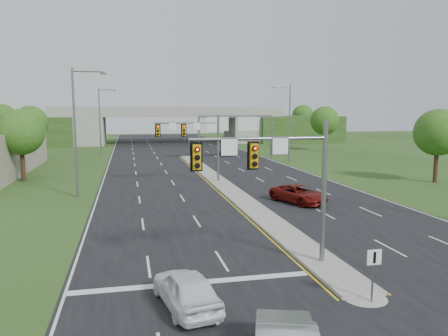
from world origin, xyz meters
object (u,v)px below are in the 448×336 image
car_far_a (299,194)px  car_far_c (226,150)px  signal_mast_near (280,170)px  car_white (186,289)px  signal_mast_far (197,137)px  sign_gantry (235,125)px  overpass (169,127)px  keep_right_sign (374,267)px

car_far_a → car_far_c: car_far_c is taller
signal_mast_near → car_white: signal_mast_near is taller
signal_mast_far → car_white: bearing=-99.7°
sign_gantry → car_far_c: sign_gantry is taller
signal_mast_far → car_far_a: 13.72m
signal_mast_near → overpass: 80.11m
keep_right_sign → car_far_a: (4.29, 18.08, -0.78)m
keep_right_sign → car_far_a: size_ratio=0.43×
car_white → car_far_c: (13.97, 54.86, 0.09)m
keep_right_sign → car_far_c: keep_right_sign is taller
signal_mast_far → keep_right_sign: bearing=-85.6°
car_far_a → signal_mast_far: bearing=98.2°
signal_mast_near → sign_gantry: 45.88m
signal_mast_far → car_white: (-4.83, -28.19, -3.97)m
overpass → car_far_a: size_ratio=15.49×
sign_gantry → car_far_c: (0.19, 6.68, -4.39)m
keep_right_sign → overpass: 84.55m
keep_right_sign → overpass: (0.00, 84.53, 2.04)m
car_far_c → sign_gantry: bearing=-71.6°
car_white → keep_right_sign: bearing=158.9°
overpass → car_far_c: 29.35m
signal_mast_near → keep_right_sign: (2.26, -4.45, -3.21)m
signal_mast_far → sign_gantry: size_ratio=0.60×
sign_gantry → car_white: (-13.78, -48.18, -4.48)m
signal_mast_far → car_far_a: signal_mast_far is taller
signal_mast_near → car_far_c: signal_mast_near is taller
signal_mast_far → overpass: (2.26, 55.07, -1.17)m
car_white → car_far_c: 56.61m
signal_mast_near → sign_gantry: bearing=78.8°
overpass → car_far_a: (4.29, -66.45, -2.82)m
sign_gantry → overpass: bearing=100.8°
sign_gantry → car_far_a: sign_gantry is taller
car_far_a → keep_right_sign: bearing=-125.1°
sign_gantry → car_white: bearing=-106.0°
keep_right_sign → sign_gantry: bearing=82.3°
overpass → car_white: overpass is taller
sign_gantry → signal_mast_near: bearing=-101.2°
signal_mast_near → car_far_a: bearing=64.3°
signal_mast_far → keep_right_sign: signal_mast_far is taller
signal_mast_far → overpass: bearing=87.6°
keep_right_sign → car_white: 7.25m
sign_gantry → car_far_c: size_ratio=2.38×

